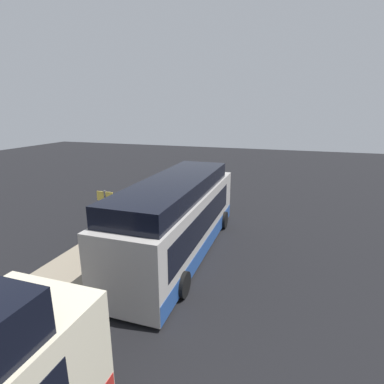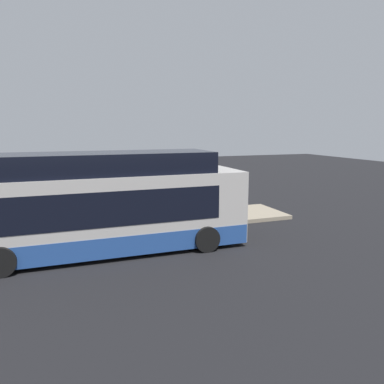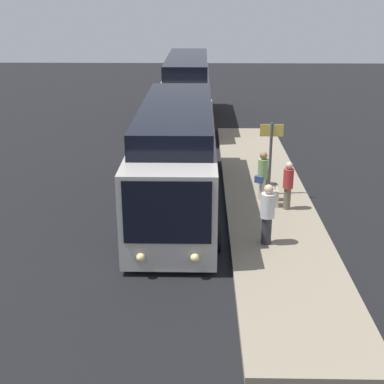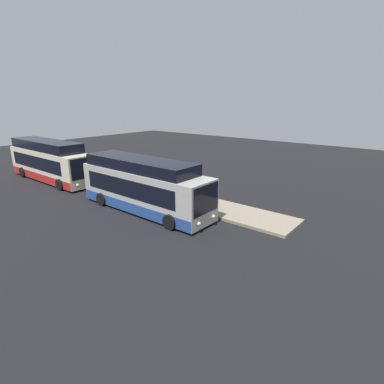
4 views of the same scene
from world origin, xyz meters
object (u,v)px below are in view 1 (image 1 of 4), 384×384
(bus_lead, at_px, (179,220))
(sign_post, at_px, (106,211))
(suitcase, at_px, (120,230))
(trash_bin, at_px, (96,248))
(passenger_boarding, at_px, (155,201))
(passenger_with_bags, at_px, (121,221))
(passenger_waiting, at_px, (115,216))

(bus_lead, height_order, sign_post, bus_lead)
(suitcase, distance_m, trash_bin, 2.17)
(passenger_boarding, height_order, trash_bin, passenger_boarding)
(bus_lead, relative_size, passenger_with_bags, 5.81)
(suitcase, distance_m, sign_post, 1.79)
(passenger_waiting, height_order, suitcase, passenger_waiting)
(sign_post, relative_size, trash_bin, 4.07)
(passenger_boarding, xyz_separation_m, sign_post, (-4.08, 0.54, 0.70))
(suitcase, bearing_deg, passenger_waiting, 54.43)
(trash_bin, bearing_deg, sign_post, 2.22)
(passenger_boarding, height_order, sign_post, sign_post)
(passenger_with_bags, distance_m, trash_bin, 1.85)
(bus_lead, height_order, suitcase, bus_lead)
(passenger_boarding, bearing_deg, passenger_waiting, 57.78)
(passenger_boarding, bearing_deg, suitcase, 66.51)
(passenger_waiting, bearing_deg, bus_lead, 145.23)
(passenger_boarding, relative_size, passenger_waiting, 1.10)
(passenger_waiting, xyz_separation_m, passenger_with_bags, (-0.74, -0.78, 0.07))
(passenger_boarding, distance_m, trash_bin, 5.20)
(sign_post, height_order, trash_bin, sign_post)
(passenger_with_bags, relative_size, trash_bin, 2.75)
(suitcase, bearing_deg, bus_lead, -98.23)
(passenger_boarding, height_order, passenger_with_bags, passenger_boarding)
(passenger_waiting, distance_m, suitcase, 0.78)
(passenger_waiting, bearing_deg, trash_bin, 78.13)
(passenger_with_bags, bearing_deg, passenger_waiting, 169.51)
(passenger_boarding, xyz_separation_m, suitcase, (-2.96, 0.61, -0.69))
(trash_bin, bearing_deg, suitcase, 2.80)
(passenger_with_bags, height_order, trash_bin, passenger_with_bags)
(bus_lead, height_order, trash_bin, bus_lead)
(bus_lead, xyz_separation_m, passenger_with_bags, (0.03, 2.97, -0.43))
(passenger_waiting, bearing_deg, sign_post, 84.66)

